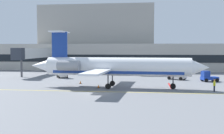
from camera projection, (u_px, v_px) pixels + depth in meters
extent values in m
cube|color=slate|center=(96.00, 94.00, 41.31)|extent=(120.00, 120.00, 0.10)
cube|color=yellow|center=(98.00, 92.00, 43.27)|extent=(108.00, 0.24, 0.01)
cube|color=red|center=(170.00, 86.00, 50.01)|extent=(0.30, 8.00, 0.01)
cube|color=#ADA89E|center=(113.00, 57.00, 88.80)|extent=(74.46, 15.54, 7.71)
cube|color=#9F9A91|center=(97.00, 25.00, 92.70)|extent=(35.87, 10.88, 12.12)
cube|color=black|center=(109.00, 58.00, 81.07)|extent=(71.48, 0.12, 2.09)
cube|color=silver|center=(37.00, 53.00, 73.60)|extent=(1.40, 19.49, 2.40)
cube|color=#2D333D|center=(18.00, 54.00, 63.07)|extent=(2.40, 2.00, 2.64)
cylinder|color=#4C4C51|center=(48.00, 64.00, 81.96)|extent=(0.44, 0.44, 4.01)
cylinder|color=#4C4C51|center=(22.00, 68.00, 64.96)|extent=(0.44, 0.44, 4.01)
cylinder|color=white|center=(117.00, 67.00, 47.36)|extent=(23.68, 4.16, 2.97)
cube|color=navy|center=(117.00, 72.00, 47.42)|extent=(21.31, 3.74, 0.53)
cone|color=white|center=(199.00, 67.00, 45.08)|extent=(3.41, 3.07, 2.91)
cone|color=white|center=(42.00, 66.00, 49.71)|extent=(3.98, 2.72, 2.52)
cube|color=white|center=(112.00, 67.00, 53.84)|extent=(3.16, 9.53, 0.28)
cube|color=white|center=(96.00, 72.00, 41.69)|extent=(3.16, 9.53, 0.28)
cylinder|color=gray|center=(77.00, 64.00, 51.00)|extent=(3.64, 1.81, 1.63)
cylinder|color=gray|center=(69.00, 66.00, 46.40)|extent=(3.64, 1.81, 1.63)
cube|color=navy|center=(60.00, 45.00, 48.90)|extent=(2.68, 0.37, 4.24)
cube|color=white|center=(59.00, 32.00, 48.76)|extent=(2.32, 4.85, 0.20)
cylinder|color=#3F3F44|center=(173.00, 80.00, 45.90)|extent=(0.20, 0.20, 1.54)
cylinder|color=black|center=(173.00, 86.00, 45.96)|extent=(0.92, 0.40, 0.90)
cylinder|color=#3F3F44|center=(112.00, 78.00, 49.60)|extent=(0.20, 0.20, 1.54)
cylinder|color=black|center=(112.00, 83.00, 49.67)|extent=(0.92, 0.40, 0.90)
cylinder|color=#3F3F44|center=(108.00, 80.00, 45.81)|extent=(0.20, 0.20, 1.54)
cylinder|color=black|center=(108.00, 86.00, 45.88)|extent=(0.92, 0.40, 0.90)
cube|color=#19389E|center=(210.00, 78.00, 56.25)|extent=(3.51, 2.52, 0.57)
cube|color=navy|center=(205.00, 74.00, 56.05)|extent=(1.65, 1.80, 1.16)
cylinder|color=black|center=(206.00, 80.00, 55.27)|extent=(0.75, 0.47, 0.70)
cylinder|color=black|center=(202.00, 79.00, 56.90)|extent=(0.75, 0.47, 0.70)
cylinder|color=black|center=(217.00, 80.00, 55.64)|extent=(0.75, 0.47, 0.70)
cylinder|color=black|center=(213.00, 79.00, 57.27)|extent=(0.75, 0.47, 0.70)
cube|color=silver|center=(62.00, 75.00, 63.54)|extent=(2.98, 3.58, 0.62)
cube|color=#B8B1A9|center=(63.00, 71.00, 62.65)|extent=(1.96, 1.83, 1.33)
cylinder|color=black|center=(67.00, 76.00, 62.83)|extent=(0.57, 0.75, 0.70)
cylinder|color=black|center=(59.00, 77.00, 62.24)|extent=(0.57, 0.75, 0.70)
cylinder|color=black|center=(65.00, 76.00, 64.88)|extent=(0.57, 0.75, 0.70)
cylinder|color=black|center=(57.00, 76.00, 64.29)|extent=(0.57, 0.75, 0.70)
cube|color=silver|center=(177.00, 77.00, 59.59)|extent=(4.03, 3.33, 0.45)
cube|color=#B8B1A9|center=(172.00, 73.00, 60.18)|extent=(2.04, 2.04, 1.05)
cylinder|color=black|center=(169.00, 78.00, 59.76)|extent=(0.74, 0.60, 0.70)
cylinder|color=black|center=(173.00, 77.00, 61.06)|extent=(0.74, 0.60, 0.70)
cylinder|color=black|center=(181.00, 79.00, 58.15)|extent=(0.74, 0.60, 0.70)
cylinder|color=black|center=(184.00, 78.00, 59.46)|extent=(0.74, 0.60, 0.70)
cylinder|color=white|center=(149.00, 69.00, 68.28)|extent=(5.03, 2.95, 2.49)
sphere|color=white|center=(159.00, 69.00, 68.21)|extent=(2.44, 2.44, 2.44)
sphere|color=white|center=(139.00, 69.00, 68.36)|extent=(2.44, 2.44, 2.44)
cube|color=#59595B|center=(143.00, 75.00, 68.56)|extent=(0.60, 2.24, 0.35)
cube|color=#59595B|center=(155.00, 75.00, 68.19)|extent=(0.60, 2.24, 0.35)
cylinder|color=#191E33|center=(214.00, 88.00, 43.57)|extent=(0.18, 0.18, 0.85)
cylinder|color=#191E33|center=(214.00, 89.00, 43.37)|extent=(0.18, 0.18, 0.85)
cylinder|color=yellow|center=(214.00, 84.00, 43.42)|extent=(0.34, 0.34, 0.60)
sphere|color=tan|center=(214.00, 81.00, 43.40)|extent=(0.24, 0.24, 0.24)
cylinder|color=yellow|center=(214.00, 81.00, 43.62)|extent=(0.12, 0.40, 0.50)
cylinder|color=#F2590C|center=(214.00, 80.00, 43.60)|extent=(0.06, 0.06, 0.28)
cylinder|color=yellow|center=(215.00, 81.00, 43.18)|extent=(0.12, 0.40, 0.50)
cylinder|color=#F2590C|center=(215.00, 80.00, 43.17)|extent=(0.06, 0.06, 0.28)
cone|color=orange|center=(80.00, 82.00, 52.91)|extent=(0.36, 0.36, 0.55)
cube|color=black|center=(80.00, 84.00, 52.92)|extent=(0.47, 0.47, 0.04)
cone|color=orange|center=(98.00, 86.00, 47.40)|extent=(0.36, 0.36, 0.55)
cube|color=black|center=(98.00, 88.00, 47.41)|extent=(0.47, 0.47, 0.04)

